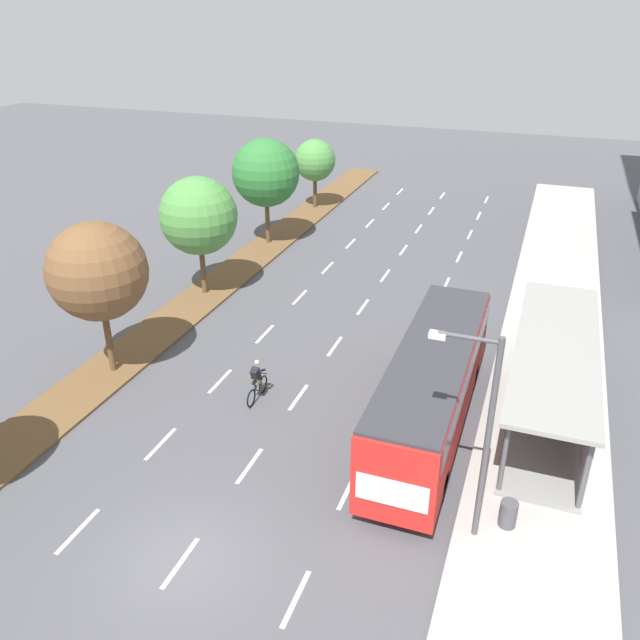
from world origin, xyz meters
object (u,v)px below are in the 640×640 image
at_px(median_tree_fourth, 266,173).
at_px(bus, 432,381).
at_px(median_tree_second, 97,272).
at_px(trash_bin, 508,514).
at_px(median_tree_third, 198,216).
at_px(cyclist, 257,382).
at_px(median_tree_fifth, 315,160).
at_px(bus_shelter, 560,373).
at_px(streetlight, 482,427).

bearing_deg(median_tree_fourth, bus, -49.86).
distance_m(median_tree_second, median_tree_fourth, 16.86).
relative_size(median_tree_fourth, trash_bin, 7.74).
bearing_deg(median_tree_third, median_tree_second, -87.77).
distance_m(cyclist, median_tree_fifth, 26.17).
bearing_deg(median_tree_third, bus, -29.93).
height_order(bus_shelter, bus, bus).
bearing_deg(median_tree_fifth, streetlight, -61.79).
xyz_separation_m(bus_shelter, median_tree_third, (-17.95, 5.38, 2.47)).
bearing_deg(trash_bin, median_tree_fifth, 120.31).
height_order(bus_shelter, median_tree_fourth, median_tree_fourth).
distance_m(median_tree_second, streetlight, 16.09).
height_order(bus, median_tree_fifth, median_tree_fifth).
bearing_deg(median_tree_fifth, median_tree_fourth, -90.56).
distance_m(median_tree_second, median_tree_fifth, 25.30).
bearing_deg(streetlight, median_tree_fourth, 127.05).
bearing_deg(trash_bin, median_tree_third, 144.60).
bearing_deg(bus, median_tree_fifth, 118.93).
bearing_deg(cyclist, median_tree_fourth, 112.86).
relative_size(bus, median_tree_third, 1.82).
relative_size(median_tree_second, median_tree_fourth, 0.98).
xyz_separation_m(median_tree_second, median_tree_third, (-0.33, 8.43, -0.25)).
xyz_separation_m(bus_shelter, streetlight, (-2.11, -7.28, 2.02)).
xyz_separation_m(bus_shelter, median_tree_fifth, (-17.94, 22.23, 1.74)).
height_order(bus_shelter, cyclist, bus_shelter).
bearing_deg(median_tree_fourth, bus_shelter, -37.45).
distance_m(median_tree_third, median_tree_fifth, 16.87).
bearing_deg(bus_shelter, trash_bin, -99.27).
xyz_separation_m(cyclist, trash_bin, (9.93, -3.77, -0.22)).
bearing_deg(trash_bin, streetlight, -147.16).
distance_m(bus, median_tree_second, 13.59).
bearing_deg(median_tree_second, median_tree_third, 92.23).
distance_m(median_tree_fourth, streetlight, 26.42).
bearing_deg(bus, median_tree_second, -177.61).
relative_size(bus, cyclist, 6.20).
xyz_separation_m(median_tree_third, median_tree_fourth, (-0.08, 8.43, 0.27)).
height_order(bus, median_tree_second, median_tree_second).
distance_m(bus_shelter, streetlight, 7.84).
height_order(cyclist, streetlight, streetlight).
xyz_separation_m(bus_shelter, bus, (-4.28, -2.49, 0.20)).
xyz_separation_m(cyclist, streetlight, (8.90, -4.44, 3.10)).
xyz_separation_m(median_tree_fourth, streetlight, (15.91, -21.08, -0.71)).
height_order(median_tree_fifth, trash_bin, median_tree_fifth).
distance_m(bus_shelter, median_tree_fifth, 28.62).
relative_size(bus_shelter, median_tree_fourth, 1.72).
distance_m(bus, cyclist, 6.86).
bearing_deg(median_tree_second, bus_shelter, 9.82).
xyz_separation_m(bus_shelter, cyclist, (-11.01, -2.84, -1.08)).
bearing_deg(cyclist, median_tree_fifth, 105.46).
bearing_deg(median_tree_fifth, median_tree_second, -89.27).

